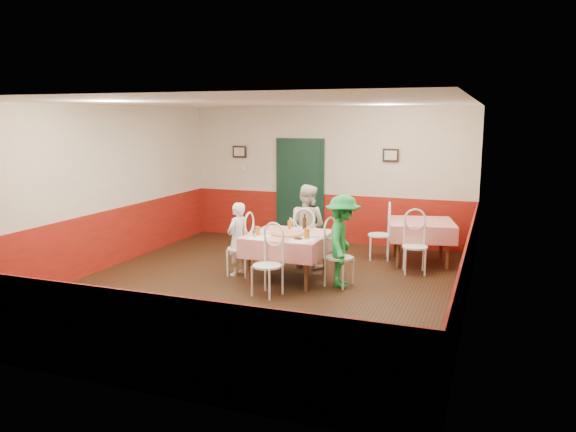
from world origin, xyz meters
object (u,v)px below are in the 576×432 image
(chair_far, at_px, (306,242))
(chair_second_a, at_px, (379,235))
(second_table, at_px, (421,242))
(chair_near, at_px, (267,266))
(glass_c, at_px, (290,225))
(glass_b, at_px, (307,234))
(diner_right, at_px, (343,241))
(diner_far, at_px, (307,226))
(chair_right, at_px, (339,258))
(chair_left, at_px, (240,248))
(chair_second_b, at_px, (415,247))
(glass_a, at_px, (257,231))
(beer_bottle, at_px, (304,223))
(diner_left, at_px, (237,239))
(main_table, at_px, (288,257))
(pizza, at_px, (288,233))
(wallet, at_px, (298,239))

(chair_far, relative_size, chair_second_a, 1.00)
(second_table, bearing_deg, chair_near, -124.11)
(chair_near, xyz_separation_m, glass_c, (-0.11, 1.26, 0.38))
(second_table, relative_size, glass_b, 7.19)
(diner_right, bearing_deg, chair_far, 35.64)
(second_table, height_order, chair_far, chair_far)
(diner_far, bearing_deg, chair_far, 99.02)
(chair_right, bearing_deg, chair_left, 103.41)
(chair_second_b, bearing_deg, chair_second_a, 122.00)
(glass_a, height_order, beer_bottle, beer_bottle)
(diner_left, bearing_deg, chair_far, 144.09)
(chair_near, height_order, beer_bottle, beer_bottle)
(main_table, height_order, glass_a, glass_a)
(chair_second_a, relative_size, diner_right, 0.63)
(second_table, relative_size, beer_bottle, 4.69)
(pizza, height_order, glass_c, glass_c)
(chair_second_a, distance_m, wallet, 2.37)
(chair_right, distance_m, diner_far, 1.27)
(chair_right, height_order, beer_bottle, beer_bottle)
(chair_left, relative_size, glass_c, 6.59)
(chair_second_a, xyz_separation_m, diner_left, (-2.00, -1.88, 0.16))
(chair_second_b, bearing_deg, chair_near, -146.02)
(beer_bottle, bearing_deg, glass_a, -128.15)
(chair_left, height_order, beer_bottle, beer_bottle)
(glass_b, relative_size, wallet, 1.42)
(pizza, bearing_deg, beer_bottle, 75.48)
(main_table, distance_m, glass_b, 0.65)
(chair_right, bearing_deg, chair_second_a, 6.53)
(diner_far, bearing_deg, chair_left, 55.66)
(glass_b, distance_m, diner_right, 0.57)
(pizza, height_order, diner_right, diner_right)
(glass_a, distance_m, diner_far, 1.25)
(second_table, bearing_deg, chair_second_b, -90.00)
(wallet, relative_size, diner_right, 0.08)
(glass_c, height_order, diner_far, diner_far)
(glass_b, bearing_deg, chair_near, -123.47)
(wallet, bearing_deg, chair_right, 29.19)
(pizza, relative_size, wallet, 4.55)
(chair_left, xyz_separation_m, wallet, (1.14, -0.32, 0.32))
(diner_far, bearing_deg, chair_second_b, -163.14)
(chair_left, bearing_deg, chair_second_b, 111.61)
(diner_left, bearing_deg, chair_left, 100.73)
(chair_left, bearing_deg, diner_far, 135.01)
(diner_right, bearing_deg, chair_second_a, -16.38)
(pizza, distance_m, wallet, 0.39)
(chair_far, distance_m, wallet, 1.24)
(glass_b, bearing_deg, glass_a, -177.42)
(chair_far, relative_size, glass_c, 6.59)
(chair_right, height_order, diner_far, diner_far)
(glass_b, bearing_deg, chair_second_b, 43.51)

